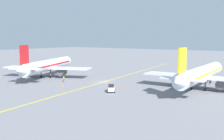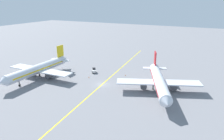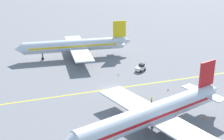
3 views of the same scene
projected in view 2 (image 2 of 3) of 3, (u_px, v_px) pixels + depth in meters
name	position (u px, v px, depth m)	size (l,w,h in m)	color
ground_plane	(102.00, 84.00, 79.94)	(400.00, 400.00, 0.00)	slate
apron_yellow_centreline	(102.00, 84.00, 79.93)	(0.40, 120.00, 0.01)	yellow
airplane_at_gate	(159.00, 81.00, 72.70)	(27.88, 33.99, 10.60)	silver
airplane_adjacent_stand	(39.00, 69.00, 85.72)	(28.06, 35.43, 10.60)	silver
baggage_tug_white	(94.00, 70.00, 92.85)	(2.95, 3.32, 2.11)	white
ground_crew_worker	(133.00, 81.00, 81.25)	(0.45, 0.43, 1.68)	#23232D
traffic_cone_near_nose	(125.00, 75.00, 89.06)	(0.32, 0.32, 0.55)	orange
traffic_cone_mid_apron	(160.00, 79.00, 84.28)	(0.32, 0.32, 0.55)	orange
traffic_cone_by_wingtip	(89.00, 77.00, 86.73)	(0.32, 0.32, 0.55)	orange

